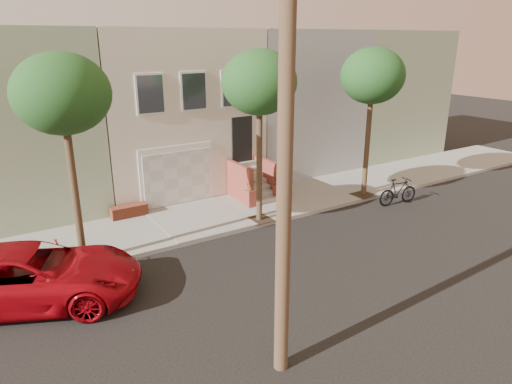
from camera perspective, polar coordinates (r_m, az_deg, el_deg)
ground at (r=14.31m, az=5.54°, el=-9.73°), size 90.00×90.00×0.00m
sidewalk at (r=18.38m, az=-4.68°, el=-2.84°), size 40.00×3.70×0.15m
house_row at (r=22.69m, az=-11.93°, el=10.27°), size 33.10×11.70×7.00m
tree_left at (r=14.05m, az=-22.92°, el=10.99°), size 2.70×2.57×6.30m
tree_mid at (r=16.44m, az=0.44°, el=13.30°), size 2.70×2.57×6.30m
tree_right at (r=19.94m, az=14.26°, el=13.68°), size 2.70×2.57×6.30m
pickup_truck at (r=13.71m, az=-26.17°, el=-9.30°), size 6.28×4.70×1.58m
motorcycle at (r=20.40m, az=17.21°, el=0.06°), size 1.99×0.80×1.16m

